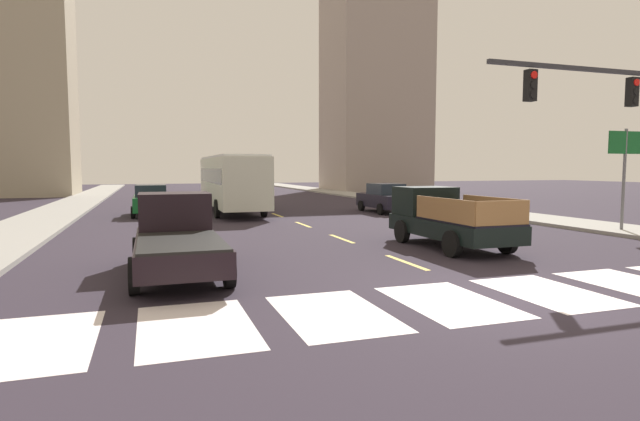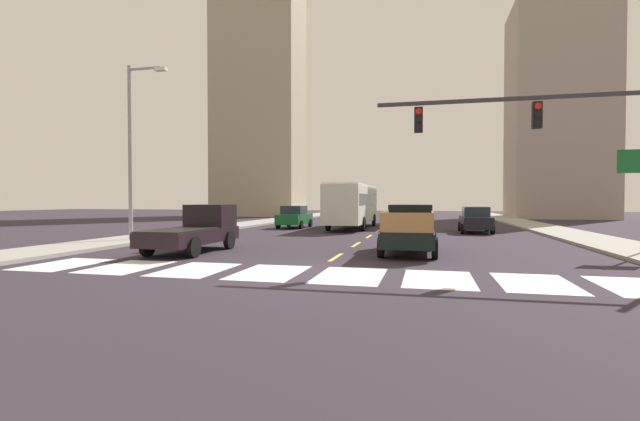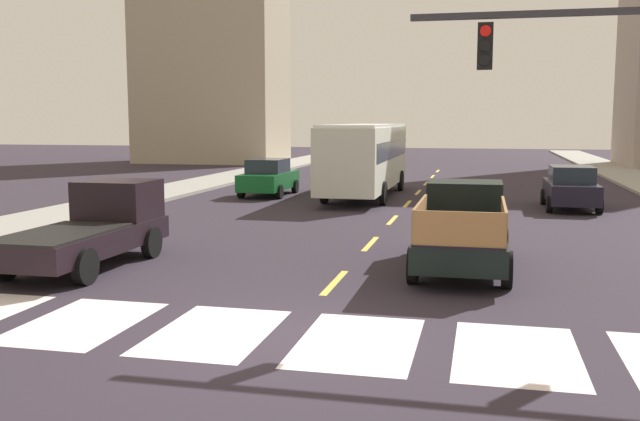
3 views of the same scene
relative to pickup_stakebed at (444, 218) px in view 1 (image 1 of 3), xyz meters
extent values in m
plane|color=#2D2530|center=(-2.64, -6.28, -0.94)|extent=(160.00, 160.00, 0.00)
cube|color=gray|center=(9.20, 11.72, -0.86)|extent=(3.22, 110.00, 0.15)
cube|color=gray|center=(-14.49, 11.72, -0.86)|extent=(3.22, 110.00, 0.15)
cube|color=white|center=(-11.16, -6.28, -0.93)|extent=(1.86, 2.97, 0.01)
cube|color=white|center=(-8.73, -6.28, -0.93)|extent=(1.86, 2.97, 0.01)
cube|color=white|center=(-6.29, -6.28, -0.93)|extent=(1.86, 2.97, 0.01)
cube|color=white|center=(-3.86, -6.28, -0.93)|extent=(1.86, 2.97, 0.01)
cube|color=white|center=(-1.43, -6.28, -0.93)|extent=(1.86, 2.97, 0.01)
cube|color=white|center=(1.01, -6.28, -0.93)|extent=(1.86, 2.97, 0.01)
cube|color=#DFC24B|center=(-2.64, -2.28, -0.93)|extent=(0.16, 2.40, 0.01)
cube|color=#DFC24B|center=(-2.64, 2.72, -0.93)|extent=(0.16, 2.40, 0.01)
cube|color=#DFC24B|center=(-2.64, 7.72, -0.93)|extent=(0.16, 2.40, 0.01)
cube|color=#DFC24B|center=(-2.64, 12.72, -0.93)|extent=(0.16, 2.40, 0.01)
cube|color=#DFC24B|center=(-2.64, 17.72, -0.93)|extent=(0.16, 2.40, 0.01)
cube|color=#DFC24B|center=(-2.64, 22.72, -0.93)|extent=(0.16, 2.40, 0.01)
cube|color=#DFC24B|center=(-2.64, 27.72, -0.93)|extent=(0.16, 2.40, 0.01)
cube|color=#DFC24B|center=(-2.64, 32.72, -0.93)|extent=(0.16, 2.40, 0.01)
cube|color=black|center=(0.00, -0.44, -0.26)|extent=(1.96, 5.20, 0.56)
cube|color=black|center=(0.00, 1.26, 0.52)|extent=(1.84, 1.60, 1.00)
cube|color=#19232D|center=(0.00, 1.70, 0.70)|extent=(1.72, 0.08, 0.56)
cube|color=black|center=(0.00, -1.39, 0.05)|extent=(1.84, 3.30, 0.06)
cylinder|color=black|center=(-0.98, 1.12, -0.54)|extent=(0.22, 0.80, 0.80)
cylinder|color=black|center=(0.98, 1.12, -0.54)|extent=(0.22, 0.80, 0.80)
cylinder|color=black|center=(-0.98, -2.00, -0.54)|extent=(0.22, 0.80, 0.80)
cylinder|color=black|center=(0.98, -2.00, -0.54)|extent=(0.22, 0.80, 0.80)
cube|color=olive|center=(-0.90, -1.39, 0.43)|extent=(0.06, 3.17, 0.70)
cube|color=olive|center=(0.90, -1.39, 0.43)|extent=(0.06, 3.17, 0.70)
cube|color=olive|center=(0.00, -2.97, 0.43)|extent=(1.80, 0.06, 0.70)
cube|color=black|center=(-8.77, -2.15, -0.26)|extent=(1.96, 5.20, 0.56)
cube|color=black|center=(-8.77, -0.45, 0.52)|extent=(1.84, 1.60, 1.00)
cube|color=#19232D|center=(-8.77, -0.01, 0.70)|extent=(1.72, 0.08, 0.56)
cube|color=black|center=(-8.77, -3.10, 0.05)|extent=(1.84, 3.30, 0.06)
cylinder|color=black|center=(-9.75, -0.59, -0.54)|extent=(0.22, 0.80, 0.80)
cylinder|color=black|center=(-7.79, -0.59, -0.54)|extent=(0.22, 0.80, 0.80)
cylinder|color=black|center=(-9.75, -3.71, -0.54)|extent=(0.22, 0.80, 0.80)
cylinder|color=black|center=(-7.79, -3.71, -0.54)|extent=(0.22, 0.80, 0.80)
cube|color=silver|center=(-4.82, 14.95, 0.91)|extent=(2.50, 10.80, 2.70)
cube|color=#19232D|center=(-4.82, 14.95, 1.26)|extent=(2.52, 9.94, 0.80)
cube|color=silver|center=(-4.82, 14.95, 2.32)|extent=(2.40, 10.37, 0.12)
cylinder|color=black|center=(-6.07, 18.30, -0.44)|extent=(0.22, 1.00, 1.00)
cylinder|color=black|center=(-3.57, 18.30, -0.44)|extent=(0.22, 1.00, 1.00)
cylinder|color=black|center=(-6.07, 11.98, -0.44)|extent=(0.22, 1.00, 1.00)
cylinder|color=black|center=(-3.57, 11.98, -0.44)|extent=(0.22, 1.00, 1.00)
cube|color=#115B24|center=(-9.34, 14.67, -0.24)|extent=(1.80, 4.40, 0.76)
cube|color=#1E2833|center=(-9.34, 14.52, 0.46)|extent=(1.58, 2.11, 0.64)
cylinder|color=black|center=(-10.24, 16.04, -0.62)|extent=(0.22, 0.64, 0.64)
cylinder|color=black|center=(-8.44, 16.04, -0.62)|extent=(0.22, 0.64, 0.64)
cylinder|color=black|center=(-10.24, 13.31, -0.62)|extent=(0.22, 0.64, 0.64)
cylinder|color=black|center=(-8.44, 13.31, -0.62)|extent=(0.22, 0.64, 0.64)
cube|color=black|center=(3.83, 12.42, -0.24)|extent=(1.80, 4.40, 0.76)
cube|color=#1E2833|center=(3.83, 12.27, 0.46)|extent=(1.58, 2.11, 0.64)
cylinder|color=black|center=(2.93, 13.78, -0.62)|extent=(0.22, 0.64, 0.64)
cylinder|color=black|center=(4.73, 13.78, -0.62)|extent=(0.22, 0.64, 0.64)
cylinder|color=black|center=(2.93, 11.05, -0.62)|extent=(0.22, 0.64, 0.64)
cylinder|color=black|center=(4.73, 11.05, -0.62)|extent=(0.22, 0.64, 0.64)
cube|color=#2D2D33|center=(3.61, -3.43, 4.46)|extent=(9.16, 0.12, 0.12)
cube|color=black|center=(4.07, -3.43, 3.91)|extent=(0.28, 0.24, 0.84)
cylinder|color=red|center=(4.07, -3.56, 4.17)|extent=(0.20, 0.04, 0.20)
cylinder|color=black|center=(4.07, -3.56, 3.91)|extent=(0.20, 0.04, 0.20)
cylinder|color=black|center=(4.07, -3.56, 3.65)|extent=(0.20, 0.04, 0.20)
cube|color=black|center=(0.41, -3.43, 3.91)|extent=(0.28, 0.24, 0.84)
cylinder|color=red|center=(0.41, -3.56, 4.17)|extent=(0.20, 0.04, 0.20)
cylinder|color=black|center=(0.41, -3.56, 3.91)|extent=(0.20, 0.04, 0.20)
cylinder|color=black|center=(0.41, -3.56, 3.65)|extent=(0.20, 0.04, 0.20)
cylinder|color=slate|center=(8.72, 0.64, 1.16)|extent=(0.12, 0.12, 4.20)
cube|color=#145C26|center=(8.67, 0.62, 2.71)|extent=(1.70, 0.06, 0.90)
cube|color=#A39489|center=(15.93, 40.06, 11.68)|extent=(10.84, 9.01, 25.23)
camera|label=1|loc=(-9.40, -14.73, 1.70)|focal=28.39mm
camera|label=2|loc=(0.69, -18.90, 1.22)|focal=25.23mm
camera|label=3|loc=(0.44, -17.06, 2.57)|focal=39.85mm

